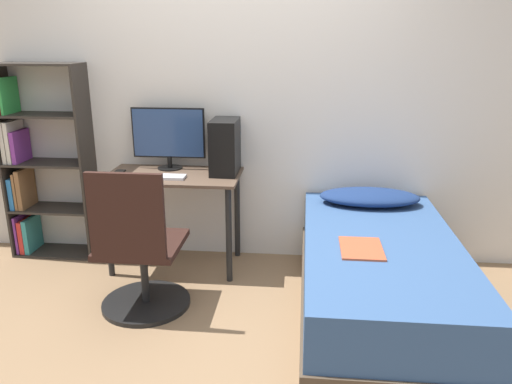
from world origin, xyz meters
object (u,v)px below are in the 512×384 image
object	(u,v)px
bed	(379,281)
keyboard	(156,177)
bookshelf	(36,168)
monitor	(168,136)
pc_tower	(225,146)
office_chair	(140,259)

from	to	relation	value
bed	keyboard	world-z (taller)	keyboard
bookshelf	monitor	world-z (taller)	bookshelf
bookshelf	keyboard	world-z (taller)	bookshelf
bed	pc_tower	distance (m)	1.46
bookshelf	bed	world-z (taller)	bookshelf
bookshelf	office_chair	world-z (taller)	bookshelf
monitor	keyboard	size ratio (longest dim) A/B	1.30
bookshelf	monitor	size ratio (longest dim) A/B	2.72
bookshelf	bed	bearing A→B (deg)	-17.01
office_chair	monitor	bearing A→B (deg)	90.79
bookshelf	pc_tower	world-z (taller)	bookshelf
bookshelf	pc_tower	xyz separation A→B (m)	(1.52, -0.05, 0.21)
bookshelf	keyboard	bearing A→B (deg)	-13.10
monitor	keyboard	bearing A→B (deg)	-96.70
monitor	keyboard	distance (m)	0.37
bed	monitor	bearing A→B (deg)	151.39
monitor	bed	bearing A→B (deg)	-28.61
office_chair	monitor	size ratio (longest dim) A/B	1.73
office_chair	monitor	world-z (taller)	monitor
office_chair	pc_tower	xyz separation A→B (m)	(0.43, 0.77, 0.57)
bookshelf	keyboard	distance (m)	1.07
bookshelf	office_chair	xyz separation A→B (m)	(1.09, -0.82, -0.36)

